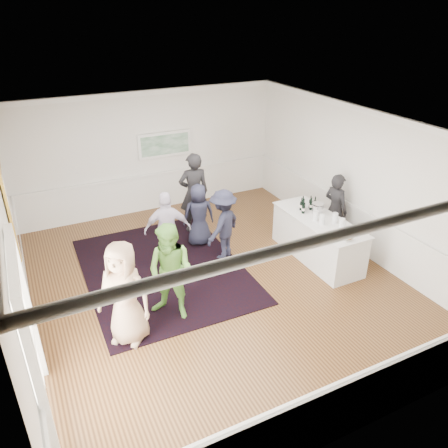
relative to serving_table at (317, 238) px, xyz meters
name	(u,v)px	position (x,y,z in m)	size (l,w,h in m)	color
floor	(215,281)	(-2.43, 0.12, -0.48)	(8.00, 8.00, 0.00)	brown
ceiling	(214,127)	(-2.43, 0.12, 2.72)	(7.00, 8.00, 0.02)	white
wall_left	(13,253)	(-5.93, 0.12, 1.12)	(0.02, 8.00, 3.20)	white
wall_right	(358,181)	(1.07, 0.12, 1.12)	(0.02, 8.00, 3.20)	white
wall_back	(150,153)	(-2.43, 4.12, 1.12)	(7.00, 0.02, 3.20)	white
wall_front	(361,343)	(-2.43, -3.88, 1.12)	(7.00, 0.02, 3.20)	white
wainscoting	(215,261)	(-2.43, 0.12, 0.02)	(7.00, 8.00, 1.00)	white
mirror	(10,209)	(-5.88, 1.42, 1.32)	(0.05, 1.25, 1.85)	gold
doorway	(30,334)	(-5.87, -1.78, 0.93)	(0.10, 1.78, 2.56)	white
landscape_painting	(165,144)	(-2.03, 4.07, 1.30)	(1.44, 0.06, 0.66)	white
area_rug	(164,269)	(-3.24, 1.01, -0.47)	(3.19, 4.18, 0.02)	black
serving_table	(317,238)	(0.00, 0.00, 0.00)	(0.90, 2.37, 0.96)	silver
bartender	(335,209)	(0.77, 0.41, 0.37)	(0.62, 0.41, 1.71)	black
guest_tan	(124,294)	(-4.46, -0.77, 0.44)	(0.91, 0.59, 1.85)	tan
guest_green	(171,273)	(-3.57, -0.52, 0.43)	(0.89, 0.69, 1.83)	#71B94A
guest_lilac	(168,230)	(-3.04, 1.18, 0.36)	(0.99, 0.41, 1.68)	silver
guest_dark_a	(223,225)	(-1.86, 0.93, 0.32)	(1.04, 0.60, 1.61)	#1F2134
guest_dark_b	(194,193)	(-1.92, 2.40, 0.52)	(0.73, 0.48, 2.01)	black
guest_navy	(199,215)	(-2.08, 1.74, 0.26)	(0.72, 0.47, 1.48)	#1F2134
wine_bottles	(306,204)	(0.00, 0.49, 0.63)	(0.44, 0.30, 0.31)	black
juice_pitchers	(329,219)	(0.00, -0.28, 0.60)	(0.42, 0.65, 0.24)	#65A33A
ice_bucket	(318,209)	(0.10, 0.23, 0.59)	(0.26, 0.26, 0.24)	silver
nut_bowl	(347,238)	(-0.09, -0.99, 0.51)	(0.24, 0.24, 0.07)	white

